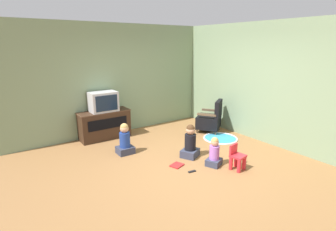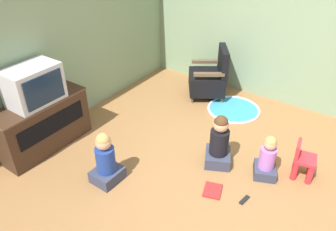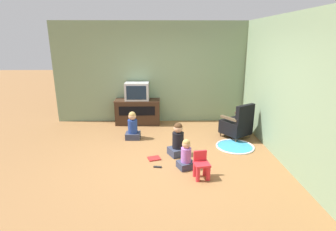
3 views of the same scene
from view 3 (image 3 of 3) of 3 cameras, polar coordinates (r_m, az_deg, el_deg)
name	(u,v)px [view 3 (image 3 of 3)]	position (r m, az deg, el deg)	size (l,w,h in m)	color
ground_plane	(164,159)	(5.24, -0.77, -9.42)	(30.00, 30.00, 0.00)	olive
wall_back	(152,73)	(7.30, -3.54, 9.22)	(5.34, 0.12, 2.73)	gray
wall_right	(293,93)	(5.14, 25.62, 4.51)	(0.12, 5.59, 2.73)	gray
tv_cabinet	(138,111)	(7.24, -6.60, 0.90)	(1.22, 0.45, 0.68)	#382316
television	(137,91)	(7.10, -6.75, 5.26)	(0.63, 0.43, 0.47)	#B7B7BC
black_armchair	(237,124)	(6.39, 14.84, -1.90)	(0.79, 0.79, 0.85)	brown
yellow_kid_chair	(201,167)	(4.53, 7.27, -10.99)	(0.29, 0.28, 0.46)	red
play_mat	(235,146)	(5.95, 14.38, -6.55)	(0.83, 0.83, 0.04)	teal
child_watching_left	(133,127)	(6.19, -7.69, -2.52)	(0.34, 0.30, 0.66)	#33384C
child_watching_center	(178,141)	(5.30, 2.19, -5.60)	(0.45, 0.43, 0.69)	#33384C
child_watching_right	(186,156)	(4.81, 3.95, -8.73)	(0.36, 0.34, 0.56)	#33384C
book	(154,158)	(5.23, -3.04, -9.32)	(0.28, 0.26, 0.02)	#B22323
remote_control	(158,167)	(4.92, -2.28, -11.13)	(0.16, 0.07, 0.02)	black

